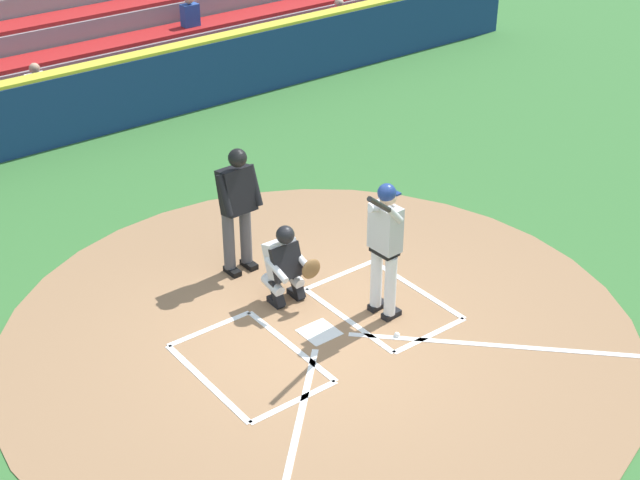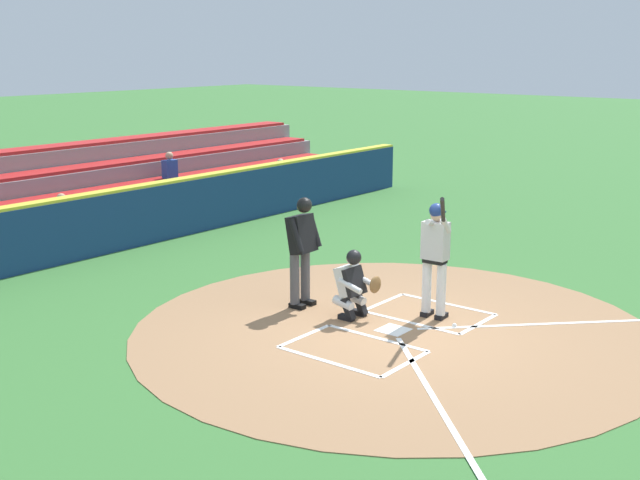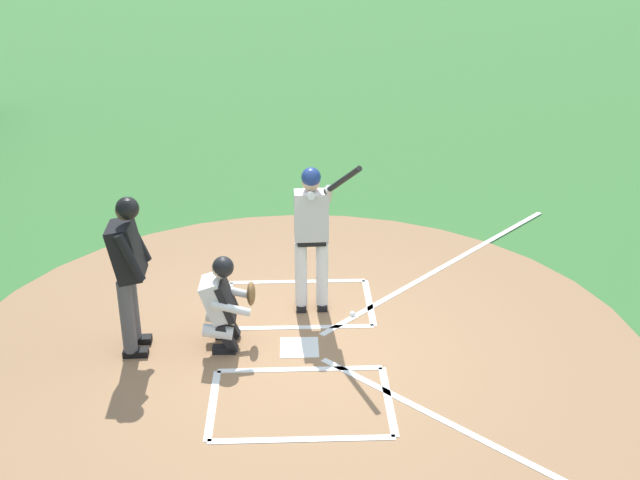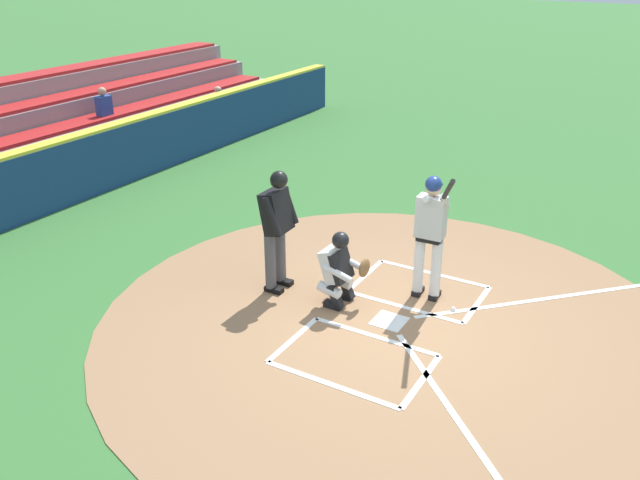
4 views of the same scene
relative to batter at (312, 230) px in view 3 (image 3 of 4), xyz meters
The scene contains 7 objects.
ground_plane 1.42m from the batter, 11.37° to the right, with size 120.00×120.00×0.00m, color #387033.
dirt_circle 1.42m from the batter, 11.37° to the right, with size 8.00×8.00×0.01m, color #99704C.
home_plate_and_chalk 1.57m from the batter, 38.42° to the left, with size 7.93×4.91×0.01m.
batter is the anchor object (origin of this frame).
catcher 1.38m from the batter, 52.76° to the right, with size 0.59×0.61×1.13m.
plate_umpire 2.20m from the batter, 67.40° to the right, with size 0.59×0.42×1.86m.
baseball 1.18m from the batter, 69.95° to the left, with size 0.07×0.07×0.07m, color white.
Camera 3 is at (7.76, -0.05, 4.85)m, focal length 44.43 mm.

